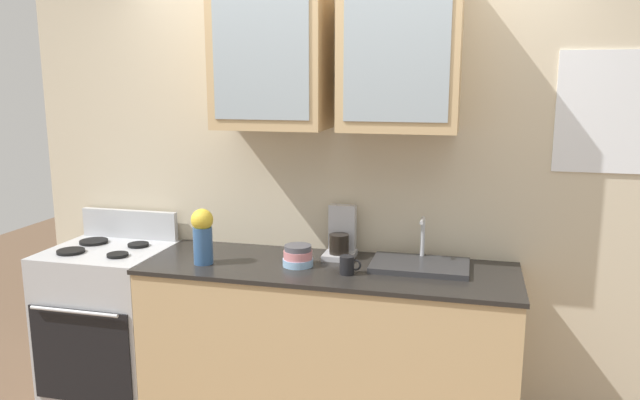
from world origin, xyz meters
The scene contains 8 objects.
back_wall_unit centered at (0.00, 0.31, 1.47)m, with size 3.88×0.47×2.50m.
counter centered at (0.00, 0.00, 0.47)m, with size 2.02×0.66×0.94m.
stove_range centered at (-1.35, 0.00, 0.48)m, with size 0.68×0.64×1.12m.
sink_faucet centered at (0.48, 0.09, 0.96)m, with size 0.51×0.33×0.25m.
bowl_stack centered at (-0.16, -0.03, 0.99)m, with size 0.17×0.17×0.11m.
vase centered at (-0.67, -0.12, 1.10)m, with size 0.12×0.12×0.31m.
cup_near_sink centered at (0.13, -0.11, 0.98)m, with size 0.11×0.08×0.10m.
coffee_maker centered at (0.03, 0.21, 1.04)m, with size 0.17×0.20×0.29m.
Camera 1 is at (0.73, -3.06, 1.92)m, focal length 34.13 mm.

